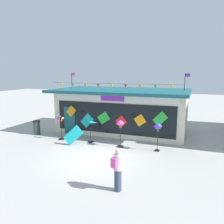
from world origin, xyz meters
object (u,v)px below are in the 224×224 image
Objects in this scene: kite_shop_building at (122,110)px; trash_bin at (37,128)px; wind_spinner_left at (93,129)px; person_near_camera at (118,169)px; display_kite_on_ground at (73,135)px; wind_spinner_far_left at (61,125)px; wind_spinner_center_left at (120,127)px; wind_spinner_center_right at (158,129)px.

kite_shop_building reaches higher than trash_bin.
person_near_camera reaches higher than wind_spinner_left.
display_kite_on_ground is at bearing -21.22° from person_near_camera.
display_kite_on_ground is at bearing -134.33° from wind_spinner_left.
wind_spinner_far_left is 1.18× the size of wind_spinner_left.
kite_shop_building is 5.83× the size of wind_spinner_far_left.
person_near_camera is (5.78, -4.94, -0.16)m from wind_spinner_far_left.
wind_spinner_left is (-0.84, -3.56, -0.74)m from kite_shop_building.
wind_spinner_center_left reaches higher than wind_spinner_center_right.
person_near_camera reaches higher than trash_bin.
wind_spinner_far_left is at bearing -18.11° from person_near_camera.
wind_spinner_left is at bearing 4.12° from wind_spinner_far_left.
kite_shop_building is 6.86× the size of wind_spinner_left.
person_near_camera reaches higher than display_kite_on_ground.
kite_shop_building is at bearing 132.23° from wind_spinner_center_right.
kite_shop_building reaches higher than wind_spinner_far_left.
kite_shop_building is 8.21× the size of display_kite_on_ground.
wind_spinner_left is at bearing -3.71° from trash_bin.
kite_shop_building is at bearing 76.67° from wind_spinner_left.
wind_spinner_center_left is at bearing -4.30° from trash_bin.
wind_spinner_far_left is 4.24m from wind_spinner_center_left.
wind_spinner_center_left is at bearing -73.70° from kite_shop_building.
kite_shop_building is at bearing 30.44° from trash_bin.
display_kite_on_ground is at bearing -165.64° from wind_spinner_center_left.
display_kite_on_ground reaches higher than trash_bin.
wind_spinner_center_left is 1.62× the size of trash_bin.
kite_shop_building is 4.92m from display_kite_on_ground.
wind_spinner_center_right reaches higher than trash_bin.
wind_spinner_far_left is 1.41× the size of display_kite_on_ground.
person_near_camera is (1.55, -4.91, -0.39)m from wind_spinner_center_left.
wind_spinner_center_left is 6.71m from trash_bin.
wind_spinner_left is at bearing -33.26° from person_near_camera.
wind_spinner_center_right is at bearing 9.13° from display_kite_on_ground.
trash_bin is at bearing -11.06° from person_near_camera.
wind_spinner_far_left is at bearing -175.88° from wind_spinner_left.
kite_shop_building reaches higher than display_kite_on_ground.
display_kite_on_ground is (1.39, -0.76, -0.40)m from wind_spinner_far_left.
wind_spinner_center_right reaches higher than wind_spinner_left.
kite_shop_building is at bearing 68.74° from display_kite_on_ground.
wind_spinner_far_left is at bearing -11.06° from trash_bin.
wind_spinner_left is 1.20× the size of display_kite_on_ground.
display_kite_on_ground is at bearing -170.87° from wind_spinner_center_right.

